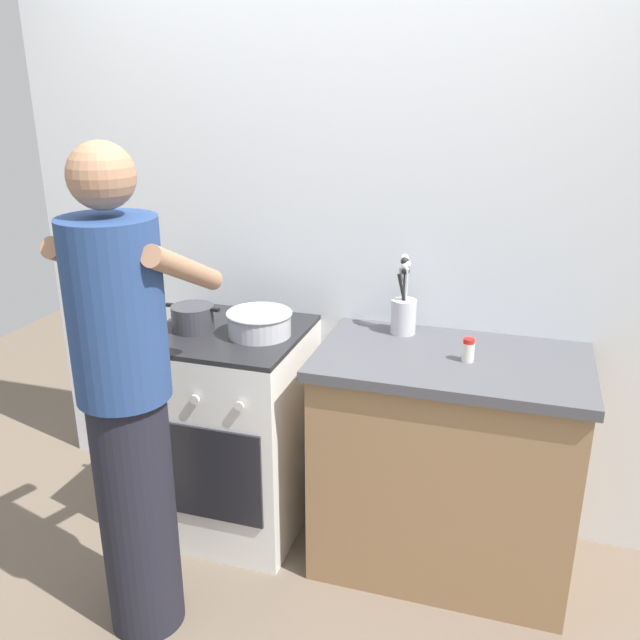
{
  "coord_description": "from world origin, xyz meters",
  "views": [
    {
      "loc": [
        0.76,
        -2.16,
        1.86
      ],
      "look_at": [
        0.05,
        0.12,
        1.0
      ],
      "focal_mm": 37.63,
      "sensor_mm": 36.0,
      "label": 1
    }
  ],
  "objects_px": {
    "mixing_bowl": "(259,322)",
    "person": "(127,407)",
    "spice_bottle": "(468,350)",
    "pot": "(193,318)",
    "utensil_crock": "(404,310)",
    "stove_range": "(233,430)"
  },
  "relations": [
    {
      "from": "mixing_bowl",
      "to": "person",
      "type": "distance_m",
      "value": 0.67
    },
    {
      "from": "mixing_bowl",
      "to": "person",
      "type": "height_order",
      "value": "person"
    },
    {
      "from": "spice_bottle",
      "to": "person",
      "type": "relative_size",
      "value": 0.05
    },
    {
      "from": "pot",
      "to": "mixing_bowl",
      "type": "distance_m",
      "value": 0.28
    },
    {
      "from": "utensil_crock",
      "to": "stove_range",
      "type": "bearing_deg",
      "value": -164.25
    },
    {
      "from": "utensil_crock",
      "to": "spice_bottle",
      "type": "height_order",
      "value": "utensil_crock"
    },
    {
      "from": "stove_range",
      "to": "pot",
      "type": "height_order",
      "value": "pot"
    },
    {
      "from": "utensil_crock",
      "to": "person",
      "type": "distance_m",
      "value": 1.12
    },
    {
      "from": "stove_range",
      "to": "spice_bottle",
      "type": "distance_m",
      "value": 1.08
    },
    {
      "from": "stove_range",
      "to": "mixing_bowl",
      "type": "distance_m",
      "value": 0.52
    },
    {
      "from": "utensil_crock",
      "to": "spice_bottle",
      "type": "distance_m",
      "value": 0.36
    },
    {
      "from": "stove_range",
      "to": "pot",
      "type": "distance_m",
      "value": 0.52
    },
    {
      "from": "pot",
      "to": "stove_range",
      "type": "bearing_deg",
      "value": 10.72
    },
    {
      "from": "person",
      "to": "pot",
      "type": "bearing_deg",
      "value": 96.97
    },
    {
      "from": "utensil_crock",
      "to": "person",
      "type": "height_order",
      "value": "person"
    },
    {
      "from": "person",
      "to": "spice_bottle",
      "type": "bearing_deg",
      "value": 30.91
    },
    {
      "from": "pot",
      "to": "spice_bottle",
      "type": "distance_m",
      "value": 1.1
    },
    {
      "from": "mixing_bowl",
      "to": "spice_bottle",
      "type": "xyz_separation_m",
      "value": [
        0.82,
        -0.02,
        -0.01
      ]
    },
    {
      "from": "spice_bottle",
      "to": "utensil_crock",
      "type": "bearing_deg",
      "value": 142.2
    },
    {
      "from": "stove_range",
      "to": "pot",
      "type": "relative_size",
      "value": 3.78
    },
    {
      "from": "spice_bottle",
      "to": "person",
      "type": "bearing_deg",
      "value": -149.09
    },
    {
      "from": "mixing_bowl",
      "to": "spice_bottle",
      "type": "relative_size",
      "value": 3.02
    }
  ]
}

